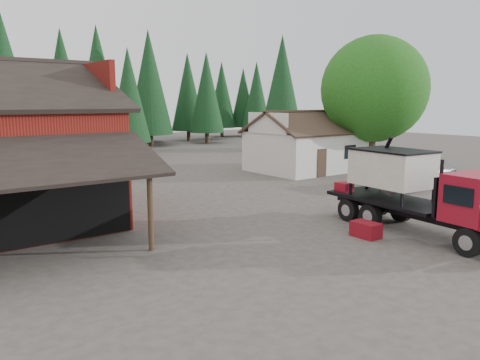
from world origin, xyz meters
TOP-DOWN VIEW (x-y plane):
  - ground at (0.00, 0.00)m, footprint 120.00×120.00m
  - farmhouse at (13.00, 13.00)m, footprint 8.60×6.42m
  - deciduous_tree at (17.01, 9.97)m, footprint 8.00×8.00m
  - conifer_backdrop at (0.00, 42.00)m, footprint 76.00×16.00m
  - near_pine_b at (6.00, 30.00)m, footprint 3.96×3.96m
  - near_pine_c at (22.00, 26.00)m, footprint 4.84×4.84m
  - near_pine_d at (-4.00, 34.00)m, footprint 5.28×5.28m
  - feed_truck at (4.01, -2.36)m, footprint 2.99×8.60m
  - silver_car at (13.56, 4.01)m, footprint 6.66×3.29m
  - equip_box at (1.89, -1.45)m, footprint 0.73×1.12m

SIDE VIEW (x-z plane):
  - ground at x=0.00m, z-range 0.00..0.00m
  - conifer_backdrop at x=0.00m, z-range -8.00..8.00m
  - equip_box at x=1.89m, z-range 0.00..0.60m
  - silver_car at x=13.56m, z-range 0.00..1.82m
  - farmhouse at x=13.00m, z-range -0.66..3.99m
  - feed_truck at x=4.01m, z-range -0.12..3.68m
  - near_pine_b at x=6.00m, z-range 0.69..11.09m
  - deciduous_tree at x=17.01m, z-range 0.81..11.01m
  - near_pine_c at x=22.00m, z-range 0.69..13.09m
  - near_pine_d at x=-4.00m, z-range 0.69..14.09m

